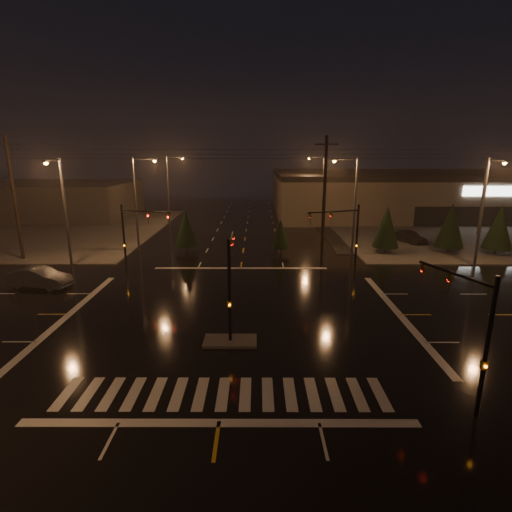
% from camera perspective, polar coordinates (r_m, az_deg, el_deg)
% --- Properties ---
extents(ground, '(140.00, 140.00, 0.00)m').
position_cam_1_polar(ground, '(26.84, -3.13, -8.35)').
color(ground, black).
rests_on(ground, ground).
extents(sidewalk_ne, '(36.00, 36.00, 0.12)m').
position_cam_1_polar(sidewalk_ne, '(62.53, 27.30, 3.37)').
color(sidewalk_ne, '#4A4842').
rests_on(sidewalk_ne, ground).
extents(sidewalk_nw, '(36.00, 36.00, 0.12)m').
position_cam_1_polar(sidewalk_nw, '(63.97, -29.42, 3.33)').
color(sidewalk_nw, '#4A4842').
rests_on(sidewalk_nw, ground).
extents(median_island, '(3.00, 1.60, 0.15)m').
position_cam_1_polar(median_island, '(23.19, -3.69, -12.02)').
color(median_island, '#4A4842').
rests_on(median_island, ground).
extents(crosswalk, '(15.00, 2.60, 0.01)m').
position_cam_1_polar(crosswalk, '(18.90, -4.73, -19.00)').
color(crosswalk, beige).
rests_on(crosswalk, ground).
extents(stop_bar_near, '(16.00, 0.50, 0.01)m').
position_cam_1_polar(stop_bar_near, '(17.27, -5.33, -22.66)').
color(stop_bar_near, beige).
rests_on(stop_bar_near, ground).
extents(stop_bar_far, '(16.00, 0.50, 0.01)m').
position_cam_1_polar(stop_bar_far, '(37.21, -2.19, -1.74)').
color(stop_bar_far, beige).
rests_on(stop_bar_far, ground).
extents(parking_lot, '(50.00, 24.00, 0.08)m').
position_cam_1_polar(parking_lot, '(63.29, 32.14, 2.85)').
color(parking_lot, black).
rests_on(parking_lot, ground).
extents(retail_building, '(60.20, 28.30, 7.20)m').
position_cam_1_polar(retail_building, '(78.48, 25.70, 8.31)').
color(retail_building, '#665E49').
rests_on(retail_building, ground).
extents(commercial_block, '(30.00, 18.00, 5.60)m').
position_cam_1_polar(commercial_block, '(76.41, -28.63, 7.05)').
color(commercial_block, '#3F3C38').
rests_on(commercial_block, ground).
extents(signal_mast_median, '(0.25, 4.59, 6.00)m').
position_cam_1_polar(signal_mast_median, '(22.68, -3.69, -2.62)').
color(signal_mast_median, black).
rests_on(signal_mast_median, ground).
extents(signal_mast_ne, '(4.84, 1.86, 6.00)m').
position_cam_1_polar(signal_mast_ne, '(36.34, 12.87, 3.65)').
color(signal_mast_ne, black).
rests_on(signal_mast_ne, ground).
extents(signal_mast_nw, '(4.84, 1.86, 6.00)m').
position_cam_1_polar(signal_mast_nw, '(37.12, -17.14, 3.59)').
color(signal_mast_nw, black).
rests_on(signal_mast_nw, ground).
extents(signal_mast_se, '(1.55, 3.87, 6.00)m').
position_cam_1_polar(signal_mast_se, '(18.55, 28.49, -8.56)').
color(signal_mast_se, black).
rests_on(signal_mast_se, ground).
extents(streetlight_1, '(2.77, 0.32, 10.00)m').
position_cam_1_polar(streetlight_1, '(44.78, -16.49, 8.02)').
color(streetlight_1, '#38383A').
rests_on(streetlight_1, ground).
extents(streetlight_2, '(2.77, 0.32, 10.00)m').
position_cam_1_polar(streetlight_2, '(60.23, -12.20, 9.81)').
color(streetlight_2, '#38383A').
rests_on(streetlight_2, ground).
extents(streetlight_3, '(2.77, 0.32, 10.00)m').
position_cam_1_polar(streetlight_3, '(42.08, 13.57, 7.83)').
color(streetlight_3, '#38383A').
rests_on(streetlight_3, ground).
extents(streetlight_4, '(2.77, 0.32, 10.00)m').
position_cam_1_polar(streetlight_4, '(61.63, 9.33, 10.05)').
color(streetlight_4, '#38383A').
rests_on(streetlight_4, ground).
extents(streetlight_5, '(0.32, 2.77, 10.00)m').
position_cam_1_polar(streetlight_5, '(40.19, -25.86, 6.48)').
color(streetlight_5, '#38383A').
rests_on(streetlight_5, ground).
extents(streetlight_6, '(0.32, 2.77, 10.00)m').
position_cam_1_polar(streetlight_6, '(41.57, 29.87, 6.23)').
color(streetlight_6, '#38383A').
rests_on(streetlight_6, ground).
extents(utility_pole_0, '(2.20, 0.32, 12.00)m').
position_cam_1_polar(utility_pole_0, '(45.48, -31.24, 7.03)').
color(utility_pole_0, black).
rests_on(utility_pole_0, ground).
extents(utility_pole_1, '(2.20, 0.32, 12.00)m').
position_cam_1_polar(utility_pole_1, '(39.46, 9.71, 8.08)').
color(utility_pole_1, black).
rests_on(utility_pole_1, ground).
extents(conifer_0, '(2.77, 2.77, 5.02)m').
position_cam_1_polar(conifer_0, '(44.41, 18.15, 4.00)').
color(conifer_0, black).
rests_on(conifer_0, ground).
extents(conifer_1, '(2.98, 2.98, 5.35)m').
position_cam_1_polar(conifer_1, '(46.96, 26.05, 3.99)').
color(conifer_1, black).
rests_on(conifer_1, ground).
extents(conifer_2, '(2.91, 2.91, 5.25)m').
position_cam_1_polar(conifer_2, '(48.52, 31.40, 3.56)').
color(conifer_2, black).
rests_on(conifer_2, ground).
extents(conifer_3, '(2.50, 2.50, 4.61)m').
position_cam_1_polar(conifer_3, '(43.31, -9.98, 3.98)').
color(conifer_3, black).
rests_on(conifer_3, ground).
extents(conifer_4, '(1.97, 1.97, 3.78)m').
position_cam_1_polar(conifer_4, '(41.85, 3.55, 3.22)').
color(conifer_4, black).
rests_on(conifer_4, ground).
extents(car_parked, '(3.37, 4.94, 1.56)m').
position_cam_1_polar(car_parked, '(50.93, 21.11, 2.63)').
color(car_parked, black).
rests_on(car_parked, ground).
extents(car_crossing, '(5.15, 2.63, 1.62)m').
position_cam_1_polar(car_crossing, '(36.13, -28.49, -2.72)').
color(car_crossing, '#53555A').
rests_on(car_crossing, ground).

